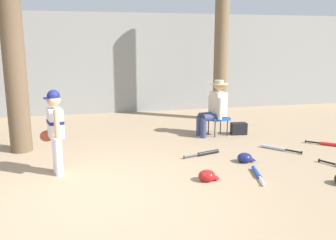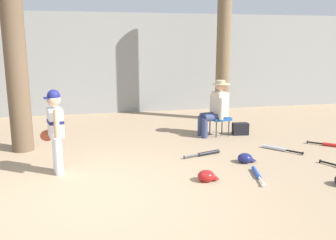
# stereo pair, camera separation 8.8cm
# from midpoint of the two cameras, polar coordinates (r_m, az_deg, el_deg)

# --- Properties ---
(ground_plane) EXTENTS (60.00, 60.00, 0.00)m
(ground_plane) POSITION_cam_midpoint_polar(r_m,az_deg,el_deg) (4.84, -11.82, -12.32)
(ground_plane) COLOR #9E8466
(concrete_back_wall) EXTENTS (18.00, 0.36, 2.79)m
(concrete_back_wall) POSITION_cam_midpoint_polar(r_m,az_deg,el_deg) (10.46, -13.19, 8.65)
(concrete_back_wall) COLOR gray
(concrete_back_wall) RESTS_ON ground
(tree_near_player) EXTENTS (0.59, 0.59, 5.09)m
(tree_near_player) POSITION_cam_midpoint_polar(r_m,az_deg,el_deg) (7.04, -23.92, 13.28)
(tree_near_player) COLOR brown
(tree_near_player) RESTS_ON ground
(tree_behind_spectator) EXTENTS (0.49, 0.49, 4.56)m
(tree_behind_spectator) POSITION_cam_midpoint_polar(r_m,az_deg,el_deg) (9.39, 8.17, 12.42)
(tree_behind_spectator) COLOR brown
(tree_behind_spectator) RESTS_ON ground
(young_ballplayer) EXTENTS (0.41, 0.57, 1.31)m
(young_ballplayer) POSITION_cam_midpoint_polar(r_m,az_deg,el_deg) (5.70, -17.91, -1.01)
(young_ballplayer) COLOR white
(young_ballplayer) RESTS_ON ground
(folding_stool) EXTENTS (0.45, 0.45, 0.41)m
(folding_stool) POSITION_cam_midpoint_polar(r_m,az_deg,el_deg) (7.88, 7.61, 0.21)
(folding_stool) COLOR #194C9E
(folding_stool) RESTS_ON ground
(seated_spectator) EXTENTS (0.67, 0.54, 1.20)m
(seated_spectator) POSITION_cam_midpoint_polar(r_m,az_deg,el_deg) (7.78, 7.02, 2.14)
(seated_spectator) COLOR navy
(seated_spectator) RESTS_ON ground
(handbag_beside_stool) EXTENTS (0.36, 0.22, 0.26)m
(handbag_beside_stool) POSITION_cam_midpoint_polar(r_m,az_deg,el_deg) (8.05, 10.83, -1.35)
(handbag_beside_stool) COLOR black
(handbag_beside_stool) RESTS_ON ground
(bat_blue_youth) EXTENTS (0.23, 0.71, 0.07)m
(bat_blue_youth) POSITION_cam_midpoint_polar(r_m,az_deg,el_deg) (5.70, 13.50, -8.22)
(bat_blue_youth) COLOR #2347AD
(bat_blue_youth) RESTS_ON ground
(bat_aluminum_silver) EXTENTS (0.54, 0.64, 0.07)m
(bat_aluminum_silver) POSITION_cam_midpoint_polar(r_m,az_deg,el_deg) (7.10, 16.39, -4.28)
(bat_aluminum_silver) COLOR #B7BCC6
(bat_aluminum_silver) RESTS_ON ground
(bat_red_barrel) EXTENTS (0.58, 0.52, 0.07)m
(bat_red_barrel) POSITION_cam_midpoint_polar(r_m,az_deg,el_deg) (7.73, 23.85, -3.52)
(bat_red_barrel) COLOR red
(bat_red_barrel) RESTS_ON ground
(bat_black_composite) EXTENTS (0.73, 0.27, 0.07)m
(bat_black_composite) POSITION_cam_midpoint_polar(r_m,az_deg,el_deg) (6.54, 5.59, -5.25)
(bat_black_composite) COLOR black
(bat_black_composite) RESTS_ON ground
(batting_helmet_navy) EXTENTS (0.30, 0.23, 0.17)m
(batting_helmet_navy) POSITION_cam_midpoint_polar(r_m,az_deg,el_deg) (6.25, 11.67, -5.90)
(batting_helmet_navy) COLOR navy
(batting_helmet_navy) RESTS_ON ground
(batting_helmet_red) EXTENTS (0.30, 0.23, 0.17)m
(batting_helmet_red) POSITION_cam_midpoint_polar(r_m,az_deg,el_deg) (5.36, 5.73, -8.79)
(batting_helmet_red) COLOR #A81919
(batting_helmet_red) RESTS_ON ground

